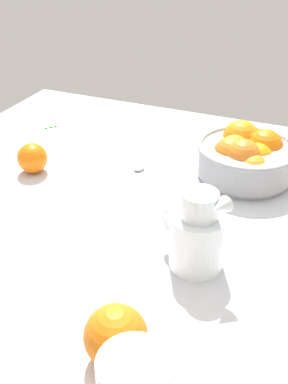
# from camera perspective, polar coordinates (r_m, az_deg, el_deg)

# --- Properties ---
(ground_plane) EXTENTS (1.28, 1.05, 0.03)m
(ground_plane) POSITION_cam_1_polar(r_m,az_deg,el_deg) (0.99, 2.55, -2.77)
(ground_plane) COLOR silver
(fruit_bowl) EXTENTS (0.22, 0.22, 0.11)m
(fruit_bowl) POSITION_cam_1_polar(r_m,az_deg,el_deg) (1.09, 12.13, 4.27)
(fruit_bowl) COLOR #99999E
(fruit_bowl) RESTS_ON ground_plane
(juice_pitcher) EXTENTS (0.13, 0.09, 0.15)m
(juice_pitcher) POSITION_cam_1_polar(r_m,az_deg,el_deg) (0.81, 6.35, -5.63)
(juice_pitcher) COLOR white
(juice_pitcher) RESTS_ON ground_plane
(loose_orange_0) EXTENTS (0.09, 0.09, 0.09)m
(loose_orange_0) POSITION_cam_1_polar(r_m,az_deg,el_deg) (0.66, -3.41, -16.87)
(loose_orange_0) COLOR orange
(loose_orange_0) RESTS_ON ground_plane
(loose_orange_4) EXTENTS (0.07, 0.07, 0.07)m
(loose_orange_4) POSITION_cam_1_polar(r_m,az_deg,el_deg) (1.13, -13.25, 3.99)
(loose_orange_4) COLOR orange
(loose_orange_4) RESTS_ON ground_plane
(spoon) EXTENTS (0.03, 0.17, 0.01)m
(spoon) POSITION_cam_1_polar(r_m,az_deg,el_deg) (1.15, 0.45, 3.78)
(spoon) COLOR silver
(spoon) RESTS_ON ground_plane
(herb_sprig_0) EXTENTS (0.04, 0.04, 0.01)m
(herb_sprig_0) POSITION_cam_1_polar(r_m,az_deg,el_deg) (1.36, -11.11, 7.67)
(herb_sprig_0) COLOR green
(herb_sprig_0) RESTS_ON ground_plane
(herb_sprig_1) EXTENTS (0.01, 0.06, 0.01)m
(herb_sprig_1) POSITION_cam_1_polar(r_m,az_deg,el_deg) (0.95, 5.52, -3.29)
(herb_sprig_1) COLOR #488A3E
(herb_sprig_1) RESTS_ON ground_plane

